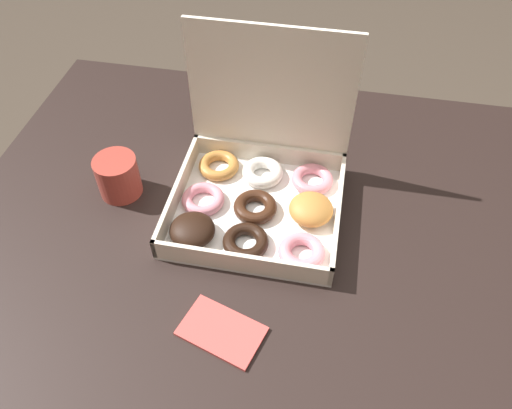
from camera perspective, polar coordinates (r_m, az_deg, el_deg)
ground_plane at (r=1.60m, az=1.78°, el=-19.21°), size 8.00×8.00×0.00m
dining_table at (r=1.03m, az=2.62°, el=-5.13°), size 1.24×0.90×0.75m
donut_box at (r=0.95m, az=0.36°, el=2.35°), size 0.32×0.30×0.31m
coffee_mug at (r=1.01m, az=-15.52°, el=3.19°), size 0.08×0.08×0.08m
paper_napkin at (r=0.82m, az=-3.95°, el=-14.24°), size 0.15×0.12×0.01m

